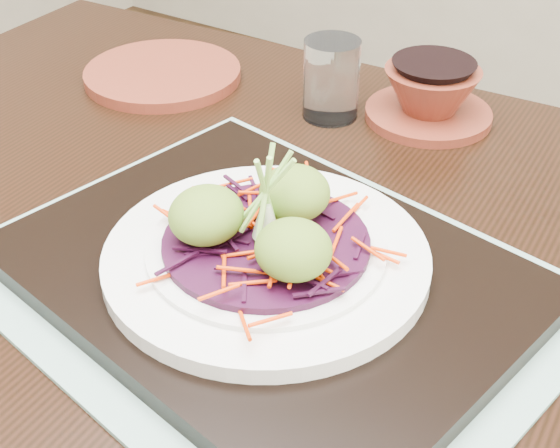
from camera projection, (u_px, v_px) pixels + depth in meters
The scene contains 11 objects.
dining_table at pixel (288, 334), 0.74m from camera, with size 1.25×0.88×0.75m.
placemat at pixel (267, 284), 0.65m from camera, with size 0.47×0.37×0.00m, color #82A896.
serving_tray at pixel (267, 273), 0.64m from camera, with size 0.41×0.31×0.02m, color black.
white_plate at pixel (266, 256), 0.63m from camera, with size 0.26×0.26×0.02m.
cabbage_bed at pixel (266, 242), 0.62m from camera, with size 0.17×0.17×0.01m, color #2F0926.
carrot_julienne at pixel (266, 234), 0.62m from camera, with size 0.20×0.20×0.01m, color #E63504, non-canonical shape.
guacamole_scoops at pixel (265, 219), 0.61m from camera, with size 0.14×0.13×0.05m.
scallion_garnish at pixel (266, 197), 0.60m from camera, with size 0.06×0.06×0.09m, color #8CCB51, non-canonical shape.
terracotta_side_plate at pixel (163, 74), 0.97m from camera, with size 0.19×0.19×0.01m, color maroon.
water_glass at pixel (331, 79), 0.87m from camera, with size 0.06×0.06×0.09m, color white.
terracotta_bowl_set at pixel (430, 97), 0.88m from camera, with size 0.16×0.16×0.06m.
Camera 1 is at (0.34, -0.38, 1.17)m, focal length 50.00 mm.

